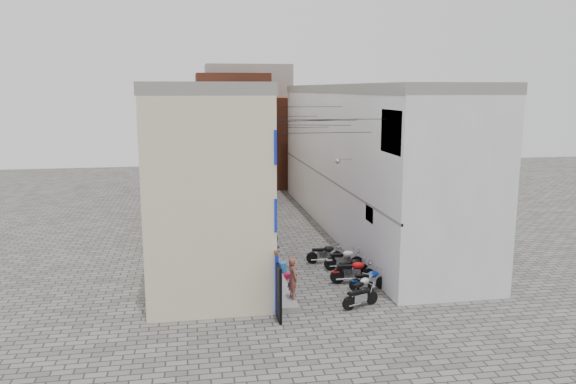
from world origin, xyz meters
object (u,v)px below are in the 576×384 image
motorcycle_b (362,286)px  red_crate (286,276)px  person_a (293,278)px  motorcycle_e (352,266)px  person_b (276,250)px  water_jug_near (283,268)px  motorcycle_c (369,279)px  water_jug_far (281,268)px  motorcycle_f (344,258)px  motorcycle_g (325,253)px  motorcycle_a (361,295)px  motorcycle_d (353,270)px

motorcycle_b → red_crate: (-2.76, 3.00, -0.40)m
person_a → red_crate: (0.26, 3.15, -1.01)m
motorcycle_b → motorcycle_e: (0.36, 2.76, -0.01)m
person_b → water_jug_near: person_b is taller
motorcycle_e → person_b: bearing=-128.8°
motorcycle_c → water_jug_far: size_ratio=3.30×
motorcycle_f → motorcycle_g: (-0.68, 1.14, -0.02)m
motorcycle_c → motorcycle_f: 3.03m
red_crate → motorcycle_a: bearing=-58.8°
motorcycle_c → motorcycle_g: motorcycle_g is taller
motorcycle_c → motorcycle_d: bearing=-162.9°
water_jug_far → red_crate: bearing=-83.6°
motorcycle_a → person_b: bearing=-175.3°
motorcycle_a → motorcycle_d: bearing=148.1°
motorcycle_e → motorcycle_d: bearing=-25.5°
motorcycle_c → person_a: bearing=-80.5°
person_a → red_crate: 3.32m
person_b → person_a: bearing=-143.4°
motorcycle_c → red_crate: (-3.34, 2.16, -0.42)m
motorcycle_a → motorcycle_f: 4.85m
water_jug_far → red_crate: water_jug_far is taller
motorcycle_b → water_jug_far: size_ratio=3.21×
motorcycle_e → person_b: person_b is taller
person_b → water_jug_near: size_ratio=2.67×
motorcycle_f → water_jug_far: bearing=-91.0°
red_crate → person_a: bearing=-94.6°
red_crate → motorcycle_f: bearing=15.8°
motorcycle_c → red_crate: 4.00m
motorcycle_b → motorcycle_f: size_ratio=0.90×
motorcycle_b → person_b: (-3.02, 4.44, 0.48)m
motorcycle_a → motorcycle_d: 2.86m
motorcycle_d → person_a: bearing=-53.3°
person_b → water_jug_far: (0.16, -0.62, -0.72)m
motorcycle_c → water_jug_near: bearing=-136.4°
motorcycle_a → water_jug_near: size_ratio=3.12×
motorcycle_c → motorcycle_d: (-0.43, 1.01, 0.08)m
motorcycle_d → water_jug_near: (-2.92, 1.84, -0.33)m
water_jug_far → water_jug_near: bearing=-54.9°
motorcycle_d → red_crate: bearing=-107.0°
person_a → water_jug_far: (0.16, 3.97, -0.84)m
motorcycle_f → water_jug_near: motorcycle_f is taller
person_a → water_jug_near: bearing=-13.1°
motorcycle_f → motorcycle_d: bearing=-5.1°
motorcycle_c → person_b: 5.11m
motorcycle_b → person_a: bearing=-128.6°
motorcycle_f → motorcycle_e: bearing=3.0°
motorcycle_d → person_a: 3.79m
water_jug_far → red_crate: (0.09, -0.82, -0.17)m
motorcycle_c → motorcycle_e: size_ratio=1.05×
motorcycle_b → motorcycle_e: size_ratio=1.02×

